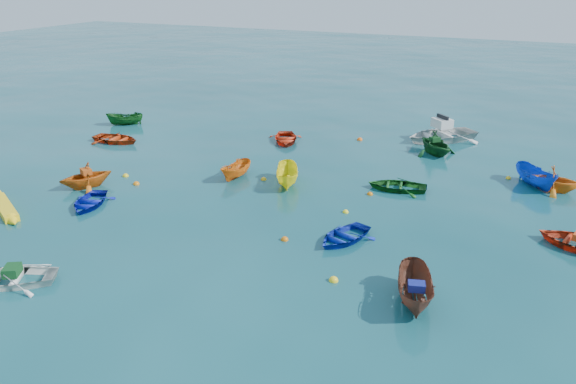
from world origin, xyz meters
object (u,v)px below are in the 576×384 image
at_px(dinghy_blue_se, 343,240).
at_px(motorboat_white, 440,140).
at_px(dinghy_white_near, 12,283).
at_px(kayak_yellow, 5,211).
at_px(dinghy_blue_sw, 90,205).

relative_size(dinghy_blue_se, motorboat_white, 0.56).
distance_m(dinghy_blue_se, motorboat_white, 16.96).
relative_size(dinghy_white_near, kayak_yellow, 0.78).
distance_m(dinghy_blue_sw, dinghy_blue_se, 12.72).
xyz_separation_m(dinghy_white_near, kayak_yellow, (-5.82, 4.66, 0.00)).
distance_m(dinghy_white_near, motorboat_white, 27.66).
height_order(dinghy_blue_sw, motorboat_white, motorboat_white).
distance_m(dinghy_blue_sw, kayak_yellow, 3.92).
bearing_deg(dinghy_white_near, motorboat_white, 126.31).
height_order(dinghy_blue_se, motorboat_white, motorboat_white).
bearing_deg(kayak_yellow, dinghy_white_near, -99.28).
bearing_deg(dinghy_blue_sw, dinghy_white_near, -90.04).
relative_size(dinghy_blue_se, kayak_yellow, 0.68).
bearing_deg(motorboat_white, dinghy_blue_se, -49.49).
relative_size(dinghy_blue_sw, dinghy_white_near, 0.86).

